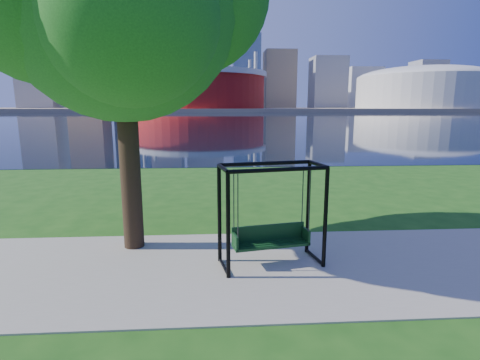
{
  "coord_description": "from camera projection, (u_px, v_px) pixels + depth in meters",
  "views": [
    {
      "loc": [
        -0.48,
        -7.42,
        3.16
      ],
      "look_at": [
        -0.0,
        0.0,
        1.7
      ],
      "focal_mm": 28.0,
      "sensor_mm": 36.0,
      "label": 1
    }
  ],
  "objects": [
    {
      "name": "skyline",
      "position": [
        211.0,
        67.0,
        313.43
      ],
      "size": [
        392.0,
        66.0,
        96.5
      ],
      "color": "gray",
      "rests_on": "far_bank"
    },
    {
      "name": "swing",
      "position": [
        271.0,
        217.0,
        7.43
      ],
      "size": [
        2.15,
        1.24,
        2.07
      ],
      "rotation": [
        0.0,
        0.0,
        0.19
      ],
      "color": "black",
      "rests_on": "ground"
    },
    {
      "name": "stadium",
      "position": [
        200.0,
        89.0,
        234.63
      ],
      "size": [
        83.0,
        83.0,
        32.0
      ],
      "color": "maroon",
      "rests_on": "far_bank"
    },
    {
      "name": "path",
      "position": [
        242.0,
        268.0,
        7.42
      ],
      "size": [
        120.0,
        4.0,
        0.03
      ],
      "primitive_type": "cube",
      "color": "#9E937F",
      "rests_on": "ground"
    },
    {
      "name": "arena",
      "position": [
        424.0,
        87.0,
        243.42
      ],
      "size": [
        84.0,
        84.0,
        26.56
      ],
      "color": "beige",
      "rests_on": "far_bank"
    },
    {
      "name": "ground",
      "position": [
        240.0,
        259.0,
        7.91
      ],
      "size": [
        900.0,
        900.0,
        0.0
      ],
      "primitive_type": "plane",
      "color": "#1E5114",
      "rests_on": "ground"
    },
    {
      "name": "river",
      "position": [
        217.0,
        118.0,
        107.78
      ],
      "size": [
        900.0,
        180.0,
        0.02
      ],
      "primitive_type": "cube",
      "color": "black",
      "rests_on": "ground"
    },
    {
      "name": "far_bank",
      "position": [
        216.0,
        109.0,
        307.33
      ],
      "size": [
        900.0,
        228.0,
        2.0
      ],
      "primitive_type": "cube",
      "color": "#937F60",
      "rests_on": "ground"
    }
  ]
}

